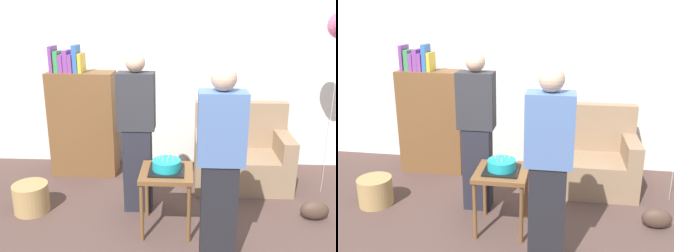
% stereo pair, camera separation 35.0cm
% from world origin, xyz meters
% --- Properties ---
extents(ground_plane, '(8.00, 8.00, 0.00)m').
position_xyz_m(ground_plane, '(0.00, 0.00, 0.00)').
color(ground_plane, '#4C3833').
extents(wall_back, '(6.00, 0.10, 2.70)m').
position_xyz_m(wall_back, '(0.00, 2.05, 1.35)').
color(wall_back, silver).
rests_on(wall_back, ground_plane).
extents(couch, '(1.10, 0.70, 0.96)m').
position_xyz_m(couch, '(0.68, 1.40, 0.34)').
color(couch, '#8C7054').
rests_on(couch, ground_plane).
extents(bookshelf, '(0.80, 0.36, 1.62)m').
position_xyz_m(bookshelf, '(-1.27, 1.62, 0.69)').
color(bookshelf, brown).
rests_on(bookshelf, ground_plane).
extents(side_table, '(0.48, 0.48, 0.60)m').
position_xyz_m(side_table, '(-0.15, 0.37, 0.51)').
color(side_table, brown).
rests_on(side_table, ground_plane).
extents(birthday_cake, '(0.32, 0.32, 0.17)m').
position_xyz_m(birthday_cake, '(-0.15, 0.37, 0.65)').
color(birthday_cake, black).
rests_on(birthday_cake, side_table).
extents(person_blowing_candles, '(0.36, 0.22, 1.63)m').
position_xyz_m(person_blowing_candles, '(-0.47, 0.74, 0.83)').
color(person_blowing_candles, '#23232D').
rests_on(person_blowing_candles, ground_plane).
extents(person_holding_cake, '(0.36, 0.22, 1.63)m').
position_xyz_m(person_holding_cake, '(0.29, -0.09, 0.83)').
color(person_holding_cake, black).
rests_on(person_holding_cake, ground_plane).
extents(wicker_basket, '(0.36, 0.36, 0.30)m').
position_xyz_m(wicker_basket, '(-1.57, 0.61, 0.15)').
color(wicker_basket, '#A88451').
rests_on(wicker_basket, ground_plane).
extents(handbag, '(0.28, 0.14, 0.20)m').
position_xyz_m(handbag, '(1.31, 0.60, 0.10)').
color(handbag, '#473328').
rests_on(handbag, ground_plane).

